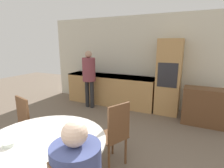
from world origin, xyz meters
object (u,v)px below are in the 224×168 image
dining_table (46,154)px  bowl_near (8,144)px  oven_unit (169,77)px  sideboard (205,107)px  bowl_centre (63,137)px  chair_far_right (115,132)px  chair_far_left (19,127)px  person_standing (89,73)px

dining_table → bowl_near: size_ratio=11.29×
oven_unit → dining_table: (-0.89, -3.35, -0.41)m
oven_unit → bowl_near: (-1.14, -3.61, -0.20)m
sideboard → dining_table: 3.47m
oven_unit → bowl_centre: bearing=-102.4°
sideboard → chair_far_right: bearing=-120.3°
sideboard → chair_far_right: 2.51m
chair_far_left → bowl_near: chair_far_left is taller
chair_far_right → chair_far_left: bearing=-44.9°
chair_far_left → bowl_near: 0.91m
chair_far_left → chair_far_right: 1.50m
oven_unit → sideboard: bearing=-22.9°
oven_unit → chair_far_left: size_ratio=1.92×
oven_unit → sideboard: 1.10m
chair_far_left → person_standing: 2.54m
sideboard → bowl_centre: sideboard is taller
oven_unit → bowl_centre: 3.33m
oven_unit → bowl_near: bearing=-107.6°
sideboard → person_standing: bearing=-177.0°
bowl_near → person_standing: bearing=107.2°
person_standing → bowl_near: 3.23m
dining_table → oven_unit: bearing=75.1°
bowl_near → bowl_centre: bowl_centre is taller
dining_table → person_standing: person_standing is taller
dining_table → bowl_centre: bowl_centre is taller
chair_far_left → chair_far_right: (1.42, 0.48, 0.00)m
chair_far_right → oven_unit: bearing=-162.2°
dining_table → chair_far_left: chair_far_left is taller
chair_far_right → bowl_centre: size_ratio=7.16×
sideboard → chair_far_left: bearing=-135.4°
bowl_centre → bowl_near: bearing=-139.9°
oven_unit → bowl_near: oven_unit is taller
sideboard → oven_unit: bearing=157.1°
bowl_near → bowl_centre: 0.56m
chair_far_right → bowl_centre: bearing=1.0°
bowl_centre → person_standing: bearing=116.9°
chair_far_left → person_standing: (-0.30, 2.49, 0.44)m
bowl_near → bowl_centre: bearing=40.1°
person_standing → sideboard: bearing=3.0°
chair_far_right → bowl_centre: 0.82m
sideboard → bowl_centre: bearing=-119.1°
sideboard → person_standing: size_ratio=0.59×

